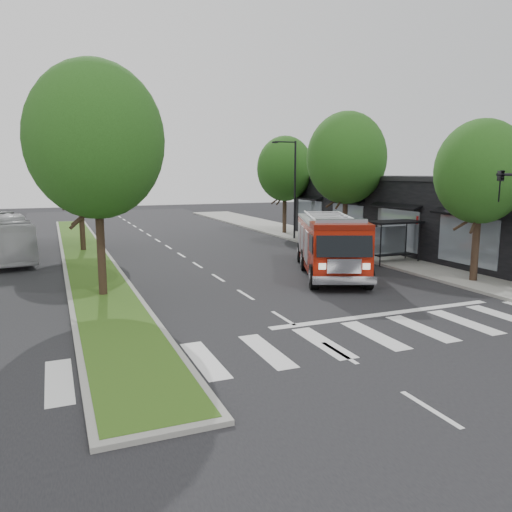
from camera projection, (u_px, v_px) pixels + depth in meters
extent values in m
plane|color=black|center=(283.00, 318.00, 18.94)|extent=(140.00, 140.00, 0.00)
cube|color=gray|center=(390.00, 256.00, 32.74)|extent=(5.00, 80.00, 0.15)
cube|color=gray|center=(85.00, 255.00, 33.11)|extent=(3.00, 50.00, 0.14)
cube|color=#284F16|center=(85.00, 254.00, 33.10)|extent=(2.60, 49.50, 0.02)
cube|color=black|center=(446.00, 217.00, 34.02)|extent=(8.00, 30.00, 5.00)
cylinder|color=black|center=(381.00, 246.00, 29.16)|extent=(0.08, 0.08, 2.50)
cylinder|color=black|center=(419.00, 243.00, 30.21)|extent=(0.08, 0.08, 2.50)
cylinder|color=black|center=(369.00, 243.00, 30.26)|extent=(0.08, 0.08, 2.50)
cylinder|color=black|center=(406.00, 241.00, 31.30)|extent=(0.08, 0.08, 2.50)
cube|color=black|center=(395.00, 222.00, 30.02)|extent=(3.20, 1.60, 0.12)
cube|color=#8C99A5|center=(387.00, 241.00, 30.86)|extent=(2.80, 0.04, 1.80)
cube|color=black|center=(393.00, 255.00, 30.35)|extent=(2.40, 0.40, 0.08)
cylinder|color=black|center=(475.00, 246.00, 24.77)|extent=(0.36, 0.36, 3.74)
ellipsoid|color=#18380F|center=(481.00, 172.00, 24.17)|extent=(4.40, 4.40, 5.06)
cylinder|color=black|center=(345.00, 219.00, 35.66)|extent=(0.36, 0.36, 4.40)
ellipsoid|color=#18380F|center=(347.00, 158.00, 34.96)|extent=(5.60, 5.60, 6.44)
cylinder|color=black|center=(285.00, 212.00, 44.83)|extent=(0.36, 0.36, 3.96)
ellipsoid|color=#18380F|center=(285.00, 169.00, 44.19)|extent=(5.00, 5.00, 5.75)
cylinder|color=black|center=(101.00, 246.00, 21.79)|extent=(0.36, 0.36, 4.62)
ellipsoid|color=#18380F|center=(95.00, 140.00, 21.05)|extent=(5.80, 5.80, 6.67)
cylinder|color=black|center=(82.00, 221.00, 34.59)|extent=(0.36, 0.36, 4.40)
ellipsoid|color=#18380F|center=(78.00, 158.00, 33.88)|extent=(5.60, 5.60, 6.44)
imported|color=black|center=(500.00, 186.00, 17.44)|extent=(0.18, 0.22, 1.10)
cylinder|color=black|center=(295.00, 191.00, 40.47)|extent=(0.16, 0.16, 8.00)
cylinder|color=black|center=(285.00, 142.00, 39.49)|extent=(1.80, 0.10, 0.10)
cube|color=black|center=(275.00, 142.00, 39.17)|extent=(0.45, 0.20, 0.12)
cube|color=#600E05|center=(329.00, 264.00, 27.31)|extent=(6.13, 9.67, 0.28)
cube|color=#951708|center=(328.00, 240.00, 27.99)|extent=(5.28, 7.62, 2.22)
cube|color=#951708|center=(340.00, 253.00, 23.72)|extent=(3.33, 2.91, 2.33)
cube|color=#B2B2B7|center=(328.00, 220.00, 27.80)|extent=(5.28, 7.62, 0.13)
cylinder|color=#B2B2B7|center=(310.00, 216.00, 27.77)|extent=(2.65, 6.19, 0.11)
cylinder|color=#B2B2B7|center=(346.00, 216.00, 27.76)|extent=(2.65, 6.19, 0.11)
cube|color=silver|center=(344.00, 280.00, 22.64)|extent=(2.81, 1.46, 0.39)
cube|color=#8C99A5|center=(341.00, 221.00, 23.48)|extent=(2.40, 1.29, 0.20)
cylinder|color=black|center=(314.00, 277.00, 23.58)|extent=(0.83, 1.28, 1.22)
cylinder|color=black|center=(368.00, 277.00, 23.57)|extent=(0.83, 1.28, 1.22)
cylinder|color=black|center=(305.00, 260.00, 28.18)|extent=(0.83, 1.28, 1.22)
cylinder|color=black|center=(350.00, 260.00, 28.17)|extent=(0.83, 1.28, 1.22)
cylinder|color=black|center=(301.00, 252.00, 30.81)|extent=(0.83, 1.28, 1.22)
cylinder|color=black|center=(342.00, 252.00, 30.80)|extent=(0.83, 1.28, 1.22)
imported|color=#B4B4B9|center=(5.00, 237.00, 31.68)|extent=(4.07, 10.60, 2.88)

